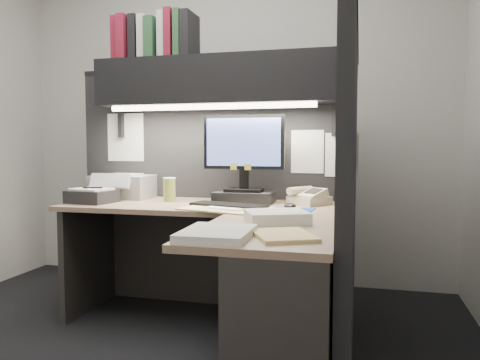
# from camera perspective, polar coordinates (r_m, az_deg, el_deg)

# --- Properties ---
(floor) EXTENTS (3.50, 3.50, 0.00)m
(floor) POSITION_cam_1_polar(r_m,az_deg,el_deg) (2.62, -10.83, -20.34)
(floor) COLOR black
(floor) RESTS_ON ground
(wall_back) EXTENTS (3.50, 0.04, 2.70)m
(wall_back) POSITION_cam_1_polar(r_m,az_deg,el_deg) (3.81, -1.38, 8.09)
(wall_back) COLOR beige
(wall_back) RESTS_ON floor
(partition_back) EXTENTS (1.90, 0.06, 1.60)m
(partition_back) POSITION_cam_1_polar(r_m,az_deg,el_deg) (3.26, -3.57, -0.91)
(partition_back) COLOR black
(partition_back) RESTS_ON floor
(partition_right) EXTENTS (0.06, 1.50, 1.60)m
(partition_right) POSITION_cam_1_polar(r_m,az_deg,el_deg) (2.36, 13.06, -2.89)
(partition_right) COLOR black
(partition_right) RESTS_ON floor
(desk) EXTENTS (1.70, 1.53, 0.73)m
(desk) POSITION_cam_1_polar(r_m,az_deg,el_deg) (2.33, -1.27, -11.84)
(desk) COLOR #93745E
(desk) RESTS_ON floor
(overhead_shelf) EXTENTS (1.55, 0.34, 0.30)m
(overhead_shelf) POSITION_cam_1_polar(r_m,az_deg,el_deg) (3.08, -2.96, 11.87)
(overhead_shelf) COLOR black
(overhead_shelf) RESTS_ON partition_back
(task_light_tube) EXTENTS (1.32, 0.04, 0.04)m
(task_light_tube) POSITION_cam_1_polar(r_m,az_deg,el_deg) (2.92, -3.77, 8.93)
(task_light_tube) COLOR white
(task_light_tube) RESTS_ON overhead_shelf
(monitor) EXTENTS (0.51, 0.23, 0.55)m
(monitor) POSITION_cam_1_polar(r_m,az_deg,el_deg) (2.91, 0.48, 1.44)
(monitor) COLOR black
(monitor) RESTS_ON desk
(keyboard) EXTENTS (0.48, 0.28, 0.02)m
(keyboard) POSITION_cam_1_polar(r_m,az_deg,el_deg) (2.71, -1.40, -3.14)
(keyboard) COLOR black
(keyboard) RESTS_ON desk
(mousepad) EXTENTS (0.25, 0.23, 0.00)m
(mousepad) POSITION_cam_1_polar(r_m,az_deg,el_deg) (2.61, 6.31, -3.64)
(mousepad) COLOR navy
(mousepad) RESTS_ON desk
(mouse) EXTENTS (0.09, 0.12, 0.04)m
(mouse) POSITION_cam_1_polar(r_m,az_deg,el_deg) (2.60, 6.13, -3.20)
(mouse) COLOR black
(mouse) RESTS_ON mousepad
(telephone) EXTENTS (0.28, 0.28, 0.08)m
(telephone) POSITION_cam_1_polar(r_m,az_deg,el_deg) (2.88, 8.45, -2.18)
(telephone) COLOR beige
(telephone) RESTS_ON desk
(coffee_cup) EXTENTS (0.10, 0.10, 0.14)m
(coffee_cup) POSITION_cam_1_polar(r_m,az_deg,el_deg) (3.04, -8.60, -1.25)
(coffee_cup) COLOR #A5AB44
(coffee_cup) RESTS_ON desk
(printer) EXTENTS (0.40, 0.34, 0.16)m
(printer) POSITION_cam_1_polar(r_m,az_deg,el_deg) (3.35, -13.92, -0.76)
(printer) COLOR #9CA0A2
(printer) RESTS_ON desk
(notebook_stack) EXTENTS (0.29, 0.25, 0.08)m
(notebook_stack) POSITION_cam_1_polar(r_m,az_deg,el_deg) (3.09, -17.62, -1.93)
(notebook_stack) COLOR black
(notebook_stack) RESTS_ON desk
(open_folder) EXTENTS (0.57, 0.46, 0.01)m
(open_folder) POSITION_cam_1_polar(r_m,az_deg,el_deg) (2.63, -1.51, -3.53)
(open_folder) COLOR #E2D07F
(open_folder) RESTS_ON desk
(paper_stack_a) EXTENTS (0.34, 0.32, 0.05)m
(paper_stack_a) POSITION_cam_1_polar(r_m,az_deg,el_deg) (2.19, 4.49, -4.48)
(paper_stack_a) COLOR white
(paper_stack_a) RESTS_ON desk
(paper_stack_b) EXTENTS (0.27, 0.33, 0.03)m
(paper_stack_b) POSITION_cam_1_polar(r_m,az_deg,el_deg) (1.82, -2.83, -6.54)
(paper_stack_b) COLOR white
(paper_stack_b) RESTS_ON desk
(manila_stack) EXTENTS (0.31, 0.33, 0.02)m
(manila_stack) POSITION_cam_1_polar(r_m,az_deg,el_deg) (1.83, 5.30, -6.74)
(manila_stack) COLOR #E2D07F
(manila_stack) RESTS_ON desk
(binder_row) EXTENTS (0.56, 0.26, 0.31)m
(binder_row) POSITION_cam_1_polar(r_m,az_deg,el_deg) (3.27, -10.34, 16.60)
(binder_row) COLOR maroon
(binder_row) RESTS_ON overhead_shelf
(pinned_papers) EXTENTS (1.76, 1.31, 0.51)m
(pinned_papers) POSITION_cam_1_polar(r_m,az_deg,el_deg) (2.79, 1.75, 3.50)
(pinned_papers) COLOR white
(pinned_papers) RESTS_ON partition_back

